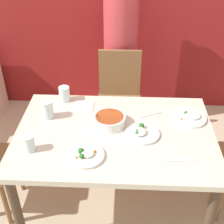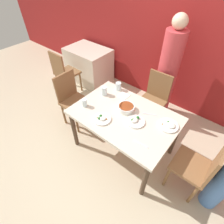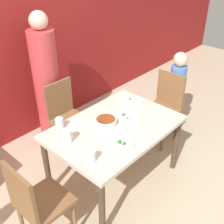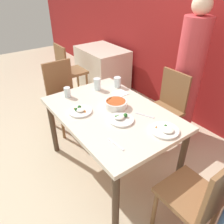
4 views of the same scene
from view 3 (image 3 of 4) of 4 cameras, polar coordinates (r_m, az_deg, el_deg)
ground_plane at (r=3.29m, az=0.49°, el=-13.22°), size 10.00×10.00×0.00m
wall_back at (r=3.64m, az=-17.93°, el=14.79°), size 10.00×0.06×2.70m
dining_table at (r=2.87m, az=0.54°, el=-4.19°), size 1.32×0.91×0.72m
chair_adult_spot at (r=3.44m, az=-9.21°, el=-0.70°), size 0.40×0.40×0.91m
chair_child_spot at (r=3.65m, az=10.51°, el=1.24°), size 0.40×0.40×0.91m
chair_empty_left at (r=2.48m, az=-14.99°, el=-17.29°), size 0.40×0.40×0.91m
person_adult at (r=3.54m, az=-13.01°, el=5.15°), size 0.31×0.31×1.68m
person_child at (r=3.84m, az=12.83°, el=3.48°), size 0.20×0.20×1.14m
bowl_curry at (r=2.83m, az=-1.25°, el=-1.93°), size 0.22×0.22×0.07m
plate_rice_adult at (r=3.25m, az=4.32°, el=2.40°), size 0.25×0.25×0.04m
plate_rice_child at (r=2.92m, az=3.12°, el=-1.30°), size 0.23×0.23×0.06m
plate_noodles at (r=2.59m, az=2.18°, el=-6.25°), size 0.23×0.23×0.05m
glass_water_tall at (r=2.81m, az=-10.64°, el=-2.30°), size 0.08×0.08×0.12m
glass_water_short at (r=2.61m, az=-8.94°, el=-4.78°), size 0.08×0.08×0.13m
glass_water_center at (r=2.39m, az=-4.10°, el=-8.86°), size 0.07×0.07×0.11m
napkin_folded at (r=2.87m, az=-7.17°, el=-2.50°), size 0.14×0.14×0.01m
fork_steel at (r=2.97m, az=9.48°, el=-1.32°), size 0.18×0.03×0.01m
spoon_steel at (r=3.09m, az=0.68°, el=0.59°), size 0.17×0.09×0.01m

